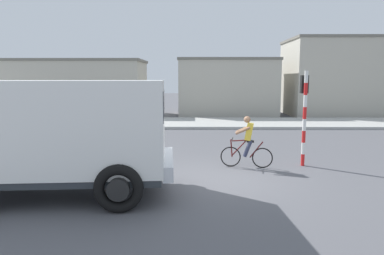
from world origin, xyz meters
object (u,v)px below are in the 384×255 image
cyclist (247,142)px  pedestrian_near_kerb (124,119)px  traffic_light_pole (304,105)px  car_red_near (23,125)px  truck_foreground (60,131)px

cyclist → pedestrian_near_kerb: cyclist is taller
traffic_light_pole → cyclist: bearing=-170.4°
cyclist → car_red_near: (-9.68, 4.60, -0.05)m
truck_foreground → cyclist: (5.08, 2.92, -0.80)m
cyclist → car_red_near: cyclist is taller
cyclist → traffic_light_pole: traffic_light_pole is taller
car_red_near → pedestrian_near_kerb: 4.81m
truck_foreground → traffic_light_pole: 7.74m
cyclist → traffic_light_pole: bearing=9.6°
traffic_light_pole → pedestrian_near_kerb: bearing=138.4°
traffic_light_pole → car_red_near: (-11.62, 4.27, -1.25)m
truck_foreground → car_red_near: (-4.60, 7.52, -0.85)m
pedestrian_near_kerb → car_red_near: bearing=-151.7°
truck_foreground → car_red_near: bearing=121.5°
truck_foreground → pedestrian_near_kerb: truck_foreground is taller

